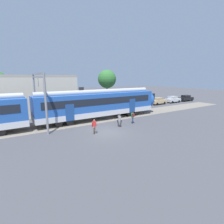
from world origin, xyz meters
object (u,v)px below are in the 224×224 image
pedestrian_green (133,116)px  parked_car_grey (142,103)px  parked_car_tan (158,101)px  parked_car_silver (173,99)px  commuter_train (36,110)px  pedestrian_grey (119,119)px  pedestrian_red (94,125)px  parked_car_black (186,98)px

pedestrian_green → parked_car_grey: pedestrian_green is taller
parked_car_tan → parked_car_silver: bearing=1.0°
commuter_train → pedestrian_grey: (8.59, -5.02, -1.29)m
pedestrian_grey → parked_car_grey: 16.02m
pedestrian_red → parked_car_silver: bearing=22.1°
commuter_train → parked_car_tan: bearing=10.8°
commuter_train → pedestrian_red: bearing=-51.0°
commuter_train → pedestrian_grey: commuter_train is taller
pedestrian_red → pedestrian_grey: size_ratio=1.00×
pedestrian_red → parked_car_silver: (26.79, 10.88, -0.21)m
parked_car_tan → parked_car_black: same height
parked_car_grey → parked_car_silver: 10.26m
pedestrian_grey → pedestrian_red: bearing=-168.6°
pedestrian_red → parked_car_black: (31.76, 10.79, -0.21)m
parked_car_tan → pedestrian_red: bearing=-153.4°
parked_car_silver → parked_car_black: same height
commuter_train → pedestrian_red: 7.58m
commuter_train → parked_car_tan: size_ratio=9.37×
commuter_train → pedestrian_green: 12.01m
commuter_train → parked_car_tan: commuter_train is taller
parked_car_grey → parked_car_black: size_ratio=1.01×
pedestrian_grey → parked_car_silver: size_ratio=0.41×
parked_car_silver → parked_car_black: size_ratio=1.00×
pedestrian_grey → parked_car_tan: size_ratio=0.41×
parked_car_tan → parked_car_grey: bearing=-177.9°
pedestrian_green → parked_car_black: size_ratio=0.41×
parked_car_tan → parked_car_silver: 5.22m
pedestrian_green → parked_car_black: bearing=20.8°
pedestrian_green → pedestrian_red: bearing=-169.8°
pedestrian_red → parked_car_black: pedestrian_red is taller
parked_car_silver → parked_car_black: 4.97m
commuter_train → parked_car_black: commuter_train is taller
parked_car_grey → parked_car_black: bearing=0.7°
parked_car_grey → parked_car_silver: size_ratio=1.01×
pedestrian_grey → pedestrian_green: (2.40, 0.34, 0.03)m
pedestrian_red → parked_car_silver: pedestrian_red is taller
commuter_train → pedestrian_green: size_ratio=22.83×
commuter_train → parked_car_tan: (26.28, 4.99, -1.47)m
pedestrian_red → parked_car_tan: (21.57, 10.79, -0.21)m
pedestrian_grey → parked_car_silver: pedestrian_grey is taller
pedestrian_red → pedestrian_green: same height
parked_car_tan → pedestrian_grey: bearing=-150.5°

